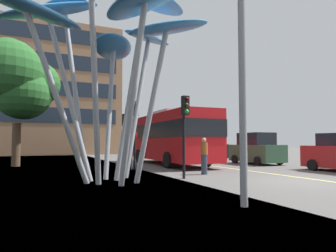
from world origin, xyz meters
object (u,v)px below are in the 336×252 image
Objects in this scene: traffic_light_island_mid at (124,128)px; no_entry_sign at (132,142)px; leaf_sculpture at (101,22)px; traffic_light_kerb_near at (185,119)px; car_parked_mid at (256,150)px; car_parked_far at (209,148)px; car_side_street at (179,147)px; pedestrian at (204,156)px; street_lamp at (251,6)px; red_bus at (170,135)px; traffic_light_kerb_far at (135,120)px.

traffic_light_island_mid is 1.52× the size of no_entry_sign.
leaf_sculpture is 2.70× the size of traffic_light_kerb_near.
car_parked_far is at bearing 89.65° from car_parked_mid.
traffic_light_kerb_near is at bearing -115.25° from car_side_street.
leaf_sculpture is 2.43× the size of car_parked_far.
no_entry_sign is at bearing -99.42° from traffic_light_island_mid.
leaf_sculpture is 2.71× the size of traffic_light_island_mid.
pedestrian is (-6.87, -10.71, -0.11)m from car_parked_far.
street_lamp is at bearing -65.78° from leaf_sculpture.
leaf_sculpture is at bearing -170.91° from pedestrian.
traffic_light_kerb_near is at bearing -110.05° from red_bus.
pedestrian is at bearing -112.28° from car_side_street.
traffic_light_island_mid is at bearing 80.58° from no_entry_sign.
red_bus reaches higher than car_side_street.
no_entry_sign is at bearing 119.67° from traffic_light_kerb_far.
street_lamp is (-9.56, -23.70, 3.89)m from car_side_street.
red_bus reaches higher than traffic_light_kerb_near.
no_entry_sign is (-2.43, 3.59, 0.65)m from pedestrian.
leaf_sculpture is 6.11m from traffic_light_kerb_far.
car_parked_far is at bearing 43.96° from leaf_sculpture.
street_lamp reaches higher than car_parked_mid.
traffic_light_kerb_near is 4.94m from no_entry_sign.
traffic_light_kerb_near reaches higher than car_parked_mid.
street_lamp is (-9.39, -17.23, 3.89)m from car_parked_far.
car_side_street is at bearing 56.04° from leaf_sculpture.
traffic_light_kerb_far is 2.17× the size of pedestrian.
red_bus is at bearing 160.16° from car_parked_mid.
leaf_sculpture is 2.37× the size of car_parked_mid.
traffic_light_kerb_near is (-2.78, -7.62, 0.52)m from red_bus.
red_bus reaches higher than no_entry_sign.
traffic_light_kerb_far reaches higher than traffic_light_kerb_near.
no_entry_sign is (-0.11, 0.19, -1.20)m from traffic_light_kerb_far.
leaf_sculpture is 6.93m from no_entry_sign.
red_bus is 7.21m from car_parked_far.
car_parked_mid is at bearing 23.58° from leaf_sculpture.
traffic_light_kerb_near is at bearing -143.89° from pedestrian.
no_entry_sign is (2.65, 4.40, -4.65)m from leaf_sculpture.
car_parked_mid is 1.74× the size of no_entry_sign.
traffic_light_kerb_near reaches higher than traffic_light_island_mid.
traffic_light_kerb_far is 9.36m from car_parked_mid.
pedestrian is (-6.83, -4.39, -0.14)m from car_parked_mid.
car_parked_far is 12.73m from pedestrian.
red_bus is 2.57× the size of car_parked_mid.
car_side_street is (8.67, 18.37, -1.52)m from traffic_light_kerb_near.
street_lamp is (-0.89, -5.33, 2.37)m from traffic_light_kerb_near.
car_parked_mid is at bearing 6.19° from traffic_light_kerb_far.
car_parked_mid is 8.12m from pedestrian.
traffic_light_island_mid is at bearing 160.15° from car_parked_mid.
traffic_light_kerb_near is 20.37m from car_side_street.
traffic_light_kerb_far is at bearing 98.62° from traffic_light_kerb_near.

